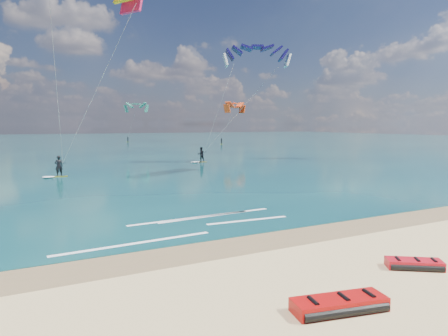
{
  "coord_description": "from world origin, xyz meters",
  "views": [
    {
      "loc": [
        -6.79,
        -10.77,
        4.89
      ],
      "look_at": [
        2.84,
        8.0,
        2.57
      ],
      "focal_mm": 32.0,
      "sensor_mm": 36.0,
      "label": 1
    }
  ],
  "objects_px": {
    "packed_kite_left": "(339,311)",
    "kitesurfer_main": "(76,67)",
    "packed_kite_mid": "(414,268)",
    "kitesurfer_far": "(231,96)"
  },
  "relations": [
    {
      "from": "packed_kite_left",
      "to": "kitesurfer_main",
      "type": "height_order",
      "value": "kitesurfer_main"
    },
    {
      "from": "packed_kite_mid",
      "to": "kitesurfer_far",
      "type": "relative_size",
      "value": 0.12
    },
    {
      "from": "packed_kite_left",
      "to": "kitesurfer_main",
      "type": "distance_m",
      "value": 30.69
    },
    {
      "from": "kitesurfer_main",
      "to": "kitesurfer_far",
      "type": "distance_m",
      "value": 21.05
    },
    {
      "from": "packed_kite_left",
      "to": "kitesurfer_main",
      "type": "bearing_deg",
      "value": 106.76
    },
    {
      "from": "kitesurfer_main",
      "to": "packed_kite_mid",
      "type": "bearing_deg",
      "value": -72.29
    },
    {
      "from": "packed_kite_left",
      "to": "kitesurfer_far",
      "type": "bearing_deg",
      "value": 77.41
    },
    {
      "from": "packed_kite_left",
      "to": "kitesurfer_main",
      "type": "xyz_separation_m",
      "value": [
        -2.67,
        28.99,
        9.73
      ]
    },
    {
      "from": "packed_kite_left",
      "to": "packed_kite_mid",
      "type": "xyz_separation_m",
      "value": [
        4.51,
        1.21,
        0.0
      ]
    },
    {
      "from": "packed_kite_left",
      "to": "kitesurfer_main",
      "type": "relative_size",
      "value": 0.15
    }
  ]
}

